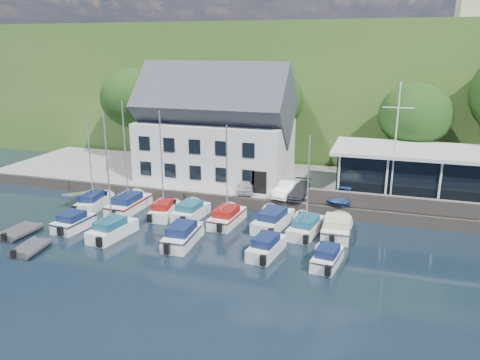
{
  "coord_description": "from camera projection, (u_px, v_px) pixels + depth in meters",
  "views": [
    {
      "loc": [
        8.64,
        -25.16,
        13.47
      ],
      "look_at": [
        -2.16,
        9.0,
        3.13
      ],
      "focal_mm": 35.0,
      "sensor_mm": 36.0,
      "label": 1
    }
  ],
  "objects": [
    {
      "name": "boat_r2_2",
      "position": [
        183.0,
        233.0,
        32.79
      ],
      "size": [
        2.17,
        6.07,
        1.54
      ],
      "primitive_type": null,
      "rotation": [
        0.0,
        0.0,
        0.05
      ],
      "color": "silver",
      "rests_on": "ground"
    },
    {
      "name": "quay",
      "position": [
        288.0,
        185.0,
        45.18
      ],
      "size": [
        60.0,
        13.0,
        1.0
      ],
      "primitive_type": "cube",
      "color": "gray",
      "rests_on": "ground"
    },
    {
      "name": "club_pavilion",
      "position": [
        411.0,
        172.0,
        39.91
      ],
      "size": [
        13.2,
        7.2,
        4.1
      ],
      "primitive_type": null,
      "color": "black",
      "rests_on": "quay"
    },
    {
      "name": "car_blue",
      "position": [
        344.0,
        194.0,
        38.76
      ],
      "size": [
        2.23,
        3.84,
        1.23
      ],
      "primitive_type": "imported",
      "rotation": [
        0.0,
        0.0,
        -0.24
      ],
      "color": "navy",
      "rests_on": "quay"
    },
    {
      "name": "boat_r1_2",
      "position": [
        162.0,
        168.0,
        37.08
      ],
      "size": [
        2.36,
        5.23,
        8.28
      ],
      "primitive_type": null,
      "rotation": [
        0.0,
        0.0,
        0.14
      ],
      "color": "silver",
      "rests_on": "ground"
    },
    {
      "name": "boat_r2_3",
      "position": [
        267.0,
        245.0,
        31.08
      ],
      "size": [
        2.4,
        5.49,
        1.42
      ],
      "primitive_type": null,
      "rotation": [
        0.0,
        0.0,
        -0.14
      ],
      "color": "silver",
      "rests_on": "ground"
    },
    {
      "name": "boat_r1_7",
      "position": [
        337.0,
        226.0,
        34.27
      ],
      "size": [
        2.35,
        5.84,
        1.47
      ],
      "primitive_type": null,
      "rotation": [
        0.0,
        0.0,
        0.04
      ],
      "color": "silver",
      "rests_on": "ground"
    },
    {
      "name": "harbor_building",
      "position": [
        216.0,
        133.0,
        44.94
      ],
      "size": [
        14.4,
        8.2,
        8.7
      ],
      "primitive_type": null,
      "color": "silver",
      "rests_on": "quay"
    },
    {
      "name": "dinghy_1",
      "position": [
        30.0,
        247.0,
        31.62
      ],
      "size": [
        2.08,
        3.1,
        0.68
      ],
      "primitive_type": null,
      "rotation": [
        0.0,
        0.0,
        0.12
      ],
      "color": "#343438",
      "rests_on": "ground"
    },
    {
      "name": "boat_r2_1",
      "position": [
        108.0,
        179.0,
        32.93
      ],
      "size": [
        2.69,
        5.99,
        8.84
      ],
      "primitive_type": null,
      "rotation": [
        0.0,
        0.0,
        -0.15
      ],
      "color": "silver",
      "rests_on": "ground"
    },
    {
      "name": "tree_4",
      "position": [
        413.0,
        132.0,
        44.17
      ],
      "size": [
        6.72,
        6.72,
        9.19
      ],
      "primitive_type": null,
      "color": "#123710",
      "rests_on": "quay"
    },
    {
      "name": "boat_r2_0",
      "position": [
        74.0,
        220.0,
        35.48
      ],
      "size": [
        2.34,
        4.86,
        1.37
      ],
      "primitive_type": null,
      "rotation": [
        0.0,
        0.0,
        -0.09
      ],
      "color": "silver",
      "rests_on": "ground"
    },
    {
      "name": "boat_r1_0",
      "position": [
        90.0,
        160.0,
        39.14
      ],
      "size": [
        2.48,
        6.08,
        8.39
      ],
      "primitive_type": null,
      "rotation": [
        0.0,
        0.0,
        0.13
      ],
      "color": "silver",
      "rests_on": "ground"
    },
    {
      "name": "boat_r1_3",
      "position": [
        191.0,
        210.0,
        37.79
      ],
      "size": [
        2.47,
        5.5,
        1.36
      ],
      "primitive_type": null,
      "rotation": [
        0.0,
        0.0,
        -0.1
      ],
      "color": "silver",
      "rests_on": "ground"
    },
    {
      "name": "boat_r1_4",
      "position": [
        227.0,
        171.0,
        35.5
      ],
      "size": [
        2.35,
        6.05,
        8.57
      ],
      "primitive_type": null,
      "rotation": [
        0.0,
        0.0,
        -0.08
      ],
      "color": "silver",
      "rests_on": "ground"
    },
    {
      "name": "quay_face",
      "position": [
        272.0,
        206.0,
        39.22
      ],
      "size": [
        60.0,
        0.3,
        1.0
      ],
      "primitive_type": "cube",
      "color": "#63584F",
      "rests_on": "ground"
    },
    {
      "name": "hillside",
      "position": [
        340.0,
        77.0,
        83.87
      ],
      "size": [
        160.0,
        75.0,
        16.0
      ],
      "primitive_type": "cube",
      "color": "#355720",
      "rests_on": "ground"
    },
    {
      "name": "boat_r2_4",
      "position": [
        328.0,
        256.0,
        29.56
      ],
      "size": [
        2.18,
        4.8,
        1.35
      ],
      "primitive_type": null,
      "rotation": [
        0.0,
        0.0,
        -0.14
      ],
      "color": "silver",
      "rests_on": "ground"
    },
    {
      "name": "car_white",
      "position": [
        288.0,
        189.0,
        40.0
      ],
      "size": [
        2.26,
        4.18,
        1.31
      ],
      "primitive_type": "imported",
      "rotation": [
        0.0,
        0.0,
        -0.23
      ],
      "color": "white",
      "rests_on": "quay"
    },
    {
      "name": "tree_1",
      "position": [
        184.0,
        115.0,
        51.07
      ],
      "size": [
        7.58,
        7.58,
        10.36
      ],
      "primitive_type": null,
      "color": "#123710",
      "rests_on": "quay"
    },
    {
      "name": "boat_r1_5",
      "position": [
        273.0,
        218.0,
        35.74
      ],
      "size": [
        3.06,
        6.91,
        1.5
      ],
      "primitive_type": null,
      "rotation": [
        0.0,
        0.0,
        -0.17
      ],
      "color": "silver",
      "rests_on": "ground"
    },
    {
      "name": "gangway",
      "position": [
        89.0,
        200.0,
        42.31
      ],
      "size": [
        1.2,
        6.0,
        1.4
      ],
      "primitive_type": null,
      "color": "silver",
      "rests_on": "ground"
    },
    {
      "name": "dinghy_0",
      "position": [
        19.0,
        231.0,
        34.34
      ],
      "size": [
        2.04,
        3.24,
        0.74
      ],
      "primitive_type": null,
      "rotation": [
        0.0,
        0.0,
        -0.05
      ],
      "color": "#343438",
      "rests_on": "ground"
    },
    {
      "name": "flagpole",
      "position": [
        395.0,
        145.0,
        36.74
      ],
      "size": [
        2.36,
        0.2,
        9.82
      ],
      "primitive_type": null,
      "color": "silver",
      "rests_on": "quay"
    },
    {
      "name": "car_dgrey",
      "position": [
        298.0,
        190.0,
        39.94
      ],
      "size": [
        1.85,
        4.16,
        1.19
      ],
      "primitive_type": "imported",
      "rotation": [
        0.0,
        0.0,
        -0.05
      ],
      "color": "#2F3035",
      "rests_on": "quay"
    },
    {
      "name": "tree_2",
      "position": [
        267.0,
        118.0,
        49.08
      ],
      "size": [
        7.56,
        7.56,
        10.33
      ],
      "primitive_type": null,
      "color": "#123710",
      "rests_on": "quay"
    },
    {
      "name": "boat_r1_6",
      "position": [
        308.0,
        179.0,
        33.62
      ],
      "size": [
        2.8,
        6.41,
        8.39
      ],
      "primitive_type": null,
      "rotation": [
        0.0,
        0.0,
        -0.16
      ],
      "color": "silver",
      "rests_on": "ground"
    },
    {
      "name": "tree_0",
      "position": [
        135.0,
        113.0,
        52.7
      ],
      "size": [
        7.44,
        7.44,
        10.17
      ],
      "primitive_type": null,
      "color": "#123710",
      "rests_on": "quay"
    },
    {
      "name": "boat_r1_1",
      "position": [
        126.0,
        159.0,
        38.4
      ],
      "size": [
        2.35,
        6.66,
        9.02
      ],
      "primitive_type": null,
      "rotation": [
        0.0,
        0.0,
        -0.03
      ],
      "color": "silver",
      "rests_on": "ground"
    },
    {
      "name": "ground",
      "position": [
        230.0,
        269.0,
        29.28
      ],
      "size": [
        180.0,
        180.0,
        0.0
      ],
      "primitive_type": "plane",
      "color": "black",
      "rests_on": "ground"
    },
    {
      "name": "car_silver",
      "position": [
        245.0,
        186.0,
        41.15
      ],
      "size": [
        2.23,
        3.61,
        1.15
      ],
      "primitive_type": "imported",
      "rotation": [
        0.0,
        0.0,
        0.28
      ],
      "color": "silver",
      "rests_on": "quay"
    },
    {
      "name": "field_patch",
      "position": [
        391.0,
        30.0,
        86.62
      ],
      "size": [
        50.0,
        30.0,
        0.3
      ],
      "primitive_type": "cube",
      "color": "olive",
      "rests_on": "hillside"
    },
    {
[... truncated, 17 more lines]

